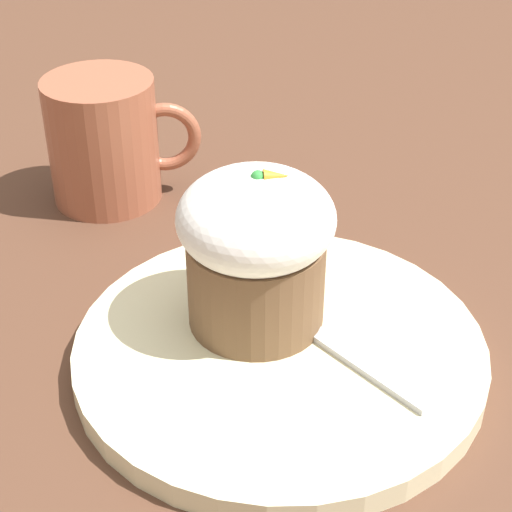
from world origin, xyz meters
TOP-DOWN VIEW (x-y plane):
  - ground_plane at (0.00, 0.00)m, footprint 4.00×4.00m
  - dessert_plate at (0.00, 0.00)m, footprint 0.24×0.24m
  - carrot_cake at (-0.01, 0.02)m, footprint 0.09×0.09m
  - spoon at (0.01, 0.02)m, footprint 0.10×0.13m
  - coffee_cup at (-0.10, 0.21)m, footprint 0.11×0.08m

SIDE VIEW (x-z plane):
  - ground_plane at x=0.00m, z-range 0.00..0.00m
  - dessert_plate at x=0.00m, z-range 0.00..0.02m
  - spoon at x=0.01m, z-range 0.01..0.02m
  - coffee_cup at x=-0.10m, z-range 0.00..0.09m
  - carrot_cake at x=-0.01m, z-range 0.02..0.12m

